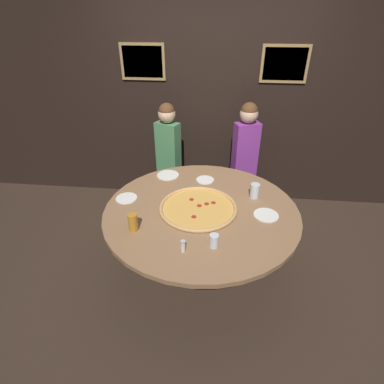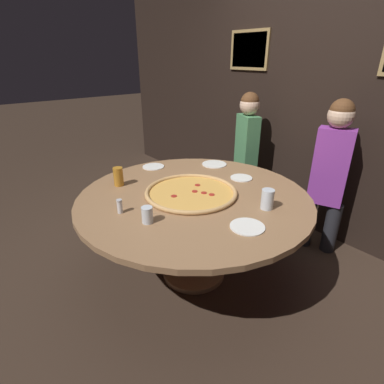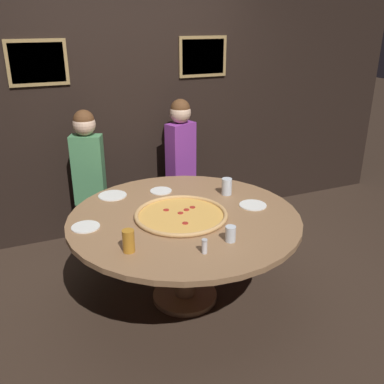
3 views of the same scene
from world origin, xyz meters
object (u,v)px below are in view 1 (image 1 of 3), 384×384
at_px(diner_centre_back, 245,152).
at_px(white_plate_right_side, 266,215).
at_px(white_plate_beside_cup, 168,175).
at_px(white_plate_left_side, 127,198).
at_px(drink_cup_by_shaker, 255,191).
at_px(drink_cup_far_right, 133,222).
at_px(dining_table, 201,219).
at_px(giant_pizza, 198,208).
at_px(drink_cup_near_right, 214,241).
at_px(condiment_shaker, 183,246).
at_px(diner_far_left, 168,151).
at_px(white_plate_far_back, 205,180).

bearing_deg(diner_centre_back, white_plate_right_side, 75.15).
distance_m(white_plate_beside_cup, white_plate_left_side, 0.58).
bearing_deg(drink_cup_by_shaker, drink_cup_far_right, -149.39).
bearing_deg(diner_centre_back, white_plate_left_side, 21.93).
relative_size(dining_table, diner_centre_back, 1.25).
bearing_deg(drink_cup_far_right, giant_pizza, 34.96).
bearing_deg(drink_cup_near_right, white_plate_left_side, 145.52).
height_order(white_plate_beside_cup, diner_centre_back, diner_centre_back).
bearing_deg(drink_cup_far_right, condiment_shaker, -25.89).
xyz_separation_m(drink_cup_by_shaker, diner_centre_back, (-0.04, 0.92, -0.02)).
distance_m(dining_table, drink_cup_near_right, 0.53).
bearing_deg(condiment_shaker, drink_cup_by_shaker, 54.35).
relative_size(giant_pizza, white_plate_beside_cup, 2.99).
bearing_deg(diner_centre_back, condiment_shaker, 52.00).
height_order(giant_pizza, diner_centre_back, diner_centre_back).
relative_size(drink_cup_by_shaker, white_plate_left_side, 0.70).
distance_m(drink_cup_near_right, diner_far_left, 1.75).
xyz_separation_m(giant_pizza, white_plate_beside_cup, (-0.38, 0.59, -0.01)).
distance_m(dining_table, drink_cup_far_right, 0.66).
height_order(giant_pizza, condiment_shaker, condiment_shaker).
height_order(drink_cup_by_shaker, white_plate_right_side, drink_cup_by_shaker).
distance_m(dining_table, diner_centre_back, 1.26).
distance_m(giant_pizza, white_plate_far_back, 0.53).
bearing_deg(white_plate_beside_cup, giant_pizza, -57.63).
relative_size(dining_table, drink_cup_by_shaker, 12.47).
height_order(white_plate_left_side, diner_centre_back, diner_centre_back).
relative_size(drink_cup_by_shaker, white_plate_right_side, 0.65).
bearing_deg(giant_pizza, diner_far_left, 111.99).
bearing_deg(drink_cup_far_right, white_plate_right_side, 15.67).
distance_m(giant_pizza, diner_far_left, 1.24).
xyz_separation_m(condiment_shaker, diner_far_left, (-0.40, 1.71, -0.01)).
bearing_deg(white_plate_left_side, white_plate_beside_cup, 57.69).
distance_m(giant_pizza, condiment_shaker, 0.56).
bearing_deg(white_plate_beside_cup, white_plate_left_side, -122.31).
bearing_deg(white_plate_left_side, condiment_shaker, -46.50).
bearing_deg(diner_far_left, drink_cup_far_right, 112.12).
xyz_separation_m(dining_table, condiment_shaker, (-0.09, -0.56, 0.16)).
height_order(drink_cup_by_shaker, white_plate_left_side, drink_cup_by_shaker).
bearing_deg(condiment_shaker, white_plate_beside_cup, 105.17).
bearing_deg(white_plate_right_side, drink_cup_near_right, -134.76).
bearing_deg(condiment_shaker, drink_cup_near_right, 18.44).
height_order(drink_cup_near_right, diner_centre_back, diner_centre_back).
relative_size(dining_table, white_plate_far_back, 9.40).
height_order(giant_pizza, white_plate_left_side, giant_pizza).
xyz_separation_m(drink_cup_near_right, condiment_shaker, (-0.22, -0.07, -0.00)).
relative_size(white_plate_right_side, condiment_shaker, 2.22).
distance_m(white_plate_beside_cup, diner_far_left, 0.56).
bearing_deg(white_plate_left_side, dining_table, -7.61).
xyz_separation_m(dining_table, drink_cup_near_right, (0.13, -0.49, 0.17)).
bearing_deg(diner_far_left, dining_table, 136.61).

